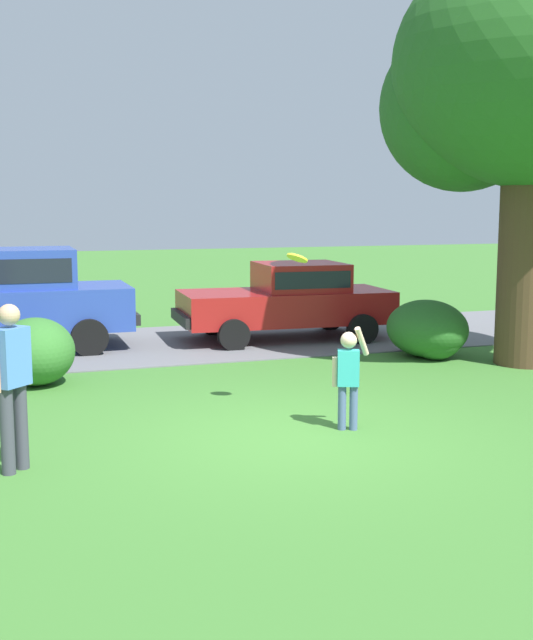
{
  "coord_description": "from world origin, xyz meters",
  "views": [
    {
      "loc": [
        -3.28,
        -8.72,
        2.72
      ],
      "look_at": [
        0.37,
        1.98,
        1.1
      ],
      "focal_mm": 45.11,
      "sensor_mm": 36.0,
      "label": 1
    }
  ],
  "objects_px": {
    "oak_tree_large": "(529,81)",
    "adult_onlooker": "(12,378)",
    "parked_sedan": "(290,298)",
    "parked_suv": "(6,294)",
    "frisbee": "(297,258)",
    "child_thrower": "(348,372)"
  },
  "relations": [
    {
      "from": "parked_suv",
      "to": "adult_onlooker",
      "type": "relative_size",
      "value": 2.71
    },
    {
      "from": "parked_sedan",
      "to": "frisbee",
      "type": "distance_m",
      "value": 6.0
    },
    {
      "from": "child_thrower",
      "to": "adult_onlooker",
      "type": "distance_m",
      "value": 3.91
    },
    {
      "from": "parked_sedan",
      "to": "adult_onlooker",
      "type": "xyz_separation_m",
      "value": [
        -5.55,
        -6.79,
        0.13
      ]
    },
    {
      "from": "frisbee",
      "to": "adult_onlooker",
      "type": "relative_size",
      "value": 0.16
    },
    {
      "from": "adult_onlooker",
      "to": "parked_suv",
      "type": "bearing_deg",
      "value": 89.4
    },
    {
      "from": "parked_sedan",
      "to": "parked_suv",
      "type": "height_order",
      "value": "parked_suv"
    },
    {
      "from": "parked_sedan",
      "to": "adult_onlooker",
      "type": "height_order",
      "value": "adult_onlooker"
    },
    {
      "from": "oak_tree_large",
      "to": "adult_onlooker",
      "type": "height_order",
      "value": "oak_tree_large"
    },
    {
      "from": "frisbee",
      "to": "oak_tree_large",
      "type": "bearing_deg",
      "value": 22.67
    },
    {
      "from": "oak_tree_large",
      "to": "parked_suv",
      "type": "distance_m",
      "value": 9.98
    },
    {
      "from": "parked_suv",
      "to": "child_thrower",
      "type": "height_order",
      "value": "parked_suv"
    },
    {
      "from": "child_thrower",
      "to": "parked_suv",
      "type": "bearing_deg",
      "value": 118.99
    },
    {
      "from": "frisbee",
      "to": "adult_onlooker",
      "type": "distance_m",
      "value": 3.94
    },
    {
      "from": "parked_sedan",
      "to": "parked_suv",
      "type": "distance_m",
      "value": 5.49
    },
    {
      "from": "child_thrower",
      "to": "frisbee",
      "type": "xyz_separation_m",
      "value": [
        -0.31,
        0.94,
        1.33
      ]
    },
    {
      "from": "parked_sedan",
      "to": "child_thrower",
      "type": "xyz_separation_m",
      "value": [
        -1.66,
        -6.47,
        -0.13
      ]
    },
    {
      "from": "child_thrower",
      "to": "frisbee",
      "type": "height_order",
      "value": "frisbee"
    },
    {
      "from": "frisbee",
      "to": "adult_onlooker",
      "type": "bearing_deg",
      "value": -160.74
    },
    {
      "from": "frisbee",
      "to": "child_thrower",
      "type": "bearing_deg",
      "value": -71.63
    },
    {
      "from": "oak_tree_large",
      "to": "child_thrower",
      "type": "relative_size",
      "value": 5.49
    },
    {
      "from": "child_thrower",
      "to": "frisbee",
      "type": "bearing_deg",
      "value": 108.37
    }
  ]
}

